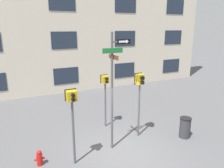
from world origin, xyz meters
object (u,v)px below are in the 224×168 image
pedestrian_signal_right (140,88)px  pedestrian_signal_across (105,87)px  pedestrian_signal_left (72,107)px  fire_hydrant (40,158)px  trash_bin (185,127)px  street_sign_pole (113,84)px

pedestrian_signal_right → pedestrian_signal_across: (-0.93, 1.50, -0.25)m
pedestrian_signal_left → pedestrian_signal_right: size_ratio=0.96×
fire_hydrant → trash_bin: trash_bin is taller
fire_hydrant → pedestrian_signal_across: bearing=28.8°
street_sign_pole → fire_hydrant: 3.70m
fire_hydrant → pedestrian_signal_left: bearing=-20.7°
pedestrian_signal_across → trash_bin: (2.69, -2.48, -1.51)m
street_sign_pole → pedestrian_signal_right: size_ratio=1.60×
pedestrian_signal_right → pedestrian_signal_across: size_ratio=1.11×
pedestrian_signal_right → pedestrian_signal_across: bearing=121.8°
trash_bin → pedestrian_signal_left: bearing=177.4°
street_sign_pole → fire_hydrant: size_ratio=7.95×
pedestrian_signal_right → pedestrian_signal_left: bearing=-166.3°
pedestrian_signal_across → fire_hydrant: size_ratio=4.46×
street_sign_pole → fire_hydrant: street_sign_pole is taller
street_sign_pole → pedestrian_signal_across: bearing=75.2°
street_sign_pole → pedestrian_signal_right: bearing=15.9°
pedestrian_signal_left → fire_hydrant: pedestrian_signal_left is taller
street_sign_pole → pedestrian_signal_across: size_ratio=1.78×
street_sign_pole → pedestrian_signal_across: (0.50, 1.90, -0.69)m
fire_hydrant → trash_bin: 6.06m
pedestrian_signal_left → fire_hydrant: (-1.14, 0.43, -1.85)m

